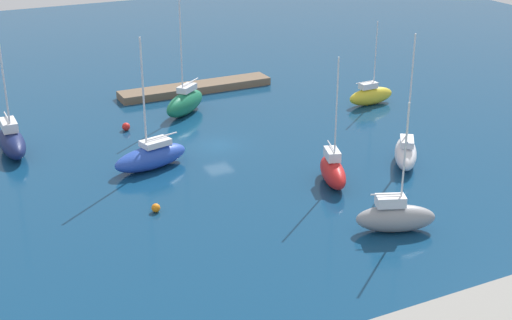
{
  "coord_description": "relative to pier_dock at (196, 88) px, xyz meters",
  "views": [
    {
      "loc": [
        26.11,
        60.48,
        25.73
      ],
      "look_at": [
        0.0,
        8.19,
        1.5
      ],
      "focal_mm": 51.02,
      "sensor_mm": 36.0,
      "label": 1
    }
  ],
  "objects": [
    {
      "name": "sailboat_yellow_far_south",
      "position": [
        -15.81,
        13.5,
        0.66
      ],
      "size": [
        5.83,
        1.96,
        9.46
      ],
      "rotation": [
        0.0,
        0.0,
        3.18
      ],
      "color": "yellow",
      "rests_on": "water"
    },
    {
      "name": "water",
      "position": [
        4.75,
        17.47,
        -0.45
      ],
      "size": [
        160.0,
        160.0,
        0.0
      ],
      "primitive_type": "plane",
      "color": "navy",
      "rests_on": "ground"
    },
    {
      "name": "sailboat_white_far_north",
      "position": [
        -8.55,
        29.39,
        0.75
      ],
      "size": [
        5.43,
        6.46,
        11.98
      ],
      "rotation": [
        0.0,
        0.0,
        4.09
      ],
      "color": "white",
      "rests_on": "water"
    },
    {
      "name": "pier_dock",
      "position": [
        0.0,
        0.0,
        0.0
      ],
      "size": [
        18.6,
        3.09,
        0.89
      ],
      "primitive_type": "cube",
      "color": "brown",
      "rests_on": "ground"
    },
    {
      "name": "mooring_buoy_orange",
      "position": [
        14.98,
        28.48,
        -0.09
      ],
      "size": [
        0.71,
        0.71,
        0.71
      ],
      "primitive_type": "sphere",
      "color": "orange",
      "rests_on": "water"
    },
    {
      "name": "mooring_buoy_red",
      "position": [
        11.51,
        9.39,
        -0.03
      ],
      "size": [
        0.83,
        0.83,
        0.83
      ],
      "primitive_type": "sphere",
      "color": "red",
      "rests_on": "water"
    },
    {
      "name": "sailboat_blue_along_channel",
      "position": [
        12.4,
        19.92,
        0.7
      ],
      "size": [
        7.62,
        4.2,
        12.01
      ],
      "rotation": [
        0.0,
        0.0,
        0.24
      ],
      "color": "#2347B2",
      "rests_on": "water"
    },
    {
      "name": "sailboat_navy_inner_mooring",
      "position": [
        22.96,
        10.7,
        0.84
      ],
      "size": [
        2.28,
        7.41,
        12.57
      ],
      "rotation": [
        0.0,
        0.0,
        1.57
      ],
      "color": "#141E4C",
      "rests_on": "water"
    },
    {
      "name": "sailboat_red_west_end",
      "position": [
        -0.36,
        30.07,
        0.77
      ],
      "size": [
        3.51,
        5.98,
        11.19
      ],
      "rotation": [
        0.0,
        0.0,
        1.25
      ],
      "color": "red",
      "rests_on": "water"
    },
    {
      "name": "sailboat_green_lone_south",
      "position": [
        4.18,
        7.24,
        0.92
      ],
      "size": [
        6.65,
        5.89,
        12.58
      ],
      "rotation": [
        0.0,
        0.0,
        0.68
      ],
      "color": "#19724C",
      "rests_on": "water"
    },
    {
      "name": "sailboat_gray_outer_mooring",
      "position": [
        0.09,
        39.46,
        0.75
      ],
      "size": [
        6.28,
        4.06,
        10.08
      ],
      "rotation": [
        0.0,
        0.0,
        2.75
      ],
      "color": "gray",
      "rests_on": "water"
    }
  ]
}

